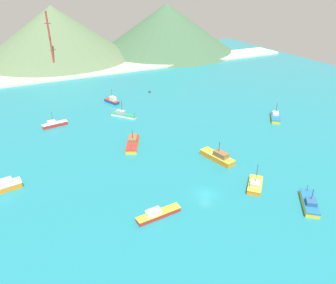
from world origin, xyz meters
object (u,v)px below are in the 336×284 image
fishing_boat_6 (123,115)px  fishing_boat_3 (54,124)px  fishing_boat_5 (112,101)px  fishing_boat_1 (133,143)px  radio_tower (51,44)px  fishing_boat_0 (158,214)px  buoy_0 (150,92)px  fishing_boat_9 (218,157)px  fishing_boat_4 (275,117)px  fishing_boat_8 (255,185)px  fishing_boat_2 (310,203)px

fishing_boat_6 → fishing_boat_3: bearing=174.6°
fishing_boat_3 → fishing_boat_5: size_ratio=1.14×
fishing_boat_1 → radio_tower: radio_tower is taller
fishing_boat_0 → fishing_boat_3: size_ratio=1.19×
fishing_boat_0 → fishing_boat_1: size_ratio=0.93×
fishing_boat_5 → buoy_0: bearing=16.3°
fishing_boat_9 → buoy_0: 61.62m
fishing_boat_3 → fishing_boat_5: fishing_boat_5 is taller
fishing_boat_0 → fishing_boat_6: bearing=78.2°
fishing_boat_5 → radio_tower: radio_tower is taller
fishing_boat_3 → fishing_boat_1: bearing=-53.1°
fishing_boat_4 → buoy_0: fishing_boat_4 is taller
fishing_boat_1 → radio_tower: (-7.87, 89.53, 14.57)m
fishing_boat_4 → buoy_0: bearing=121.0°
fishing_boat_8 → radio_tower: 125.93m
fishing_boat_3 → fishing_boat_5: (24.12, 13.22, 0.13)m
fishing_boat_1 → fishing_boat_9: fishing_boat_9 is taller
fishing_boat_5 → buoy_0: size_ratio=7.24×
fishing_boat_2 → fishing_boat_5: 83.42m
fishing_boat_1 → fishing_boat_8: size_ratio=1.48×
fishing_boat_0 → fishing_boat_9: (24.45, 13.96, 0.29)m
fishing_boat_0 → radio_tower: bearing=90.6°
fishing_boat_5 → fishing_boat_3: bearing=-151.3°
fishing_boat_8 → buoy_0: size_ratio=7.18×
fishing_boat_9 → radio_tower: radio_tower is taller
fishing_boat_6 → radio_tower: 69.81m
fishing_boat_2 → radio_tower: 137.58m
fishing_boat_8 → buoy_0: 76.25m
fishing_boat_2 → fishing_boat_3: bearing=122.4°
fishing_boat_9 → radio_tower: bearing=103.4°
fishing_boat_6 → fishing_boat_5: bearing=87.0°
fishing_boat_3 → fishing_boat_9: bearing=-49.6°
fishing_boat_4 → radio_tower: bearing=122.9°
fishing_boat_2 → buoy_0: size_ratio=8.70×
fishing_boat_1 → buoy_0: size_ratio=10.65×
fishing_boat_2 → fishing_boat_3: (-43.08, 68.01, 0.04)m
fishing_boat_0 → fishing_boat_1: fishing_boat_1 is taller
fishing_boat_4 → fishing_boat_8: bearing=-138.7°
fishing_boat_9 → fishing_boat_4: bearing=23.4°
fishing_boat_1 → fishing_boat_9: 25.35m
fishing_boat_8 → fishing_boat_1: bearing=119.3°
fishing_boat_4 → fishing_boat_0: bearing=-153.9°
fishing_boat_4 → fishing_boat_6: size_ratio=0.99×
fishing_boat_6 → buoy_0: 28.39m
fishing_boat_0 → fishing_boat_9: size_ratio=0.92×
fishing_boat_1 → fishing_boat_5: (5.61, 37.88, -0.02)m
fishing_boat_2 → fishing_boat_8: fishing_boat_8 is taller
fishing_boat_1 → fishing_boat_4: (52.06, -3.20, -0.16)m
fishing_boat_2 → fishing_boat_8: size_ratio=1.21×
fishing_boat_8 → fishing_boat_0: bearing=178.2°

